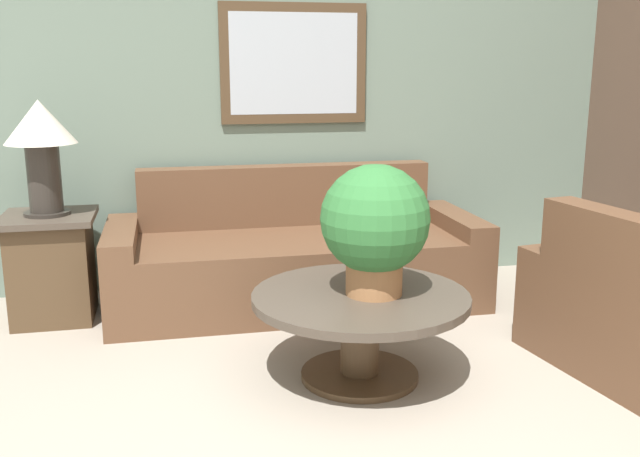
{
  "coord_description": "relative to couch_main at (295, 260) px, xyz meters",
  "views": [
    {
      "loc": [
        -0.7,
        -1.77,
        1.44
      ],
      "look_at": [
        0.09,
        1.88,
        0.57
      ],
      "focal_mm": 40.0,
      "sensor_mm": 36.0,
      "label": 1
    }
  ],
  "objects": [
    {
      "name": "potted_plant_on_table",
      "position": [
        0.16,
        -1.16,
        0.47
      ],
      "size": [
        0.49,
        0.49,
        0.6
      ],
      "color": "#9E6B42",
      "rests_on": "coffee_table"
    },
    {
      "name": "coffee_table",
      "position": [
        0.1,
        -1.15,
        0.03
      ],
      "size": [
        1.0,
        1.0,
        0.41
      ],
      "color": "#4C3823",
      "rests_on": "ground_plane"
    },
    {
      "name": "couch_main",
      "position": [
        0.0,
        0.0,
        0.0
      ],
      "size": [
        2.23,
        0.87,
        0.81
      ],
      "color": "brown",
      "rests_on": "ground_plane"
    },
    {
      "name": "side_table",
      "position": [
        -1.41,
        -0.0,
        0.04
      ],
      "size": [
        0.51,
        0.51,
        0.61
      ],
      "color": "#4C3823",
      "rests_on": "ground_plane"
    },
    {
      "name": "table_lamp",
      "position": [
        -1.41,
        -0.0,
        0.77
      ],
      "size": [
        0.39,
        0.39,
        0.64
      ],
      "color": "#2D2823",
      "rests_on": "side_table"
    },
    {
      "name": "wall_back",
      "position": [
        -0.03,
        0.49,
        1.04
      ],
      "size": [
        6.5,
        0.09,
        2.6
      ],
      "color": "slate",
      "rests_on": "ground_plane"
    }
  ]
}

